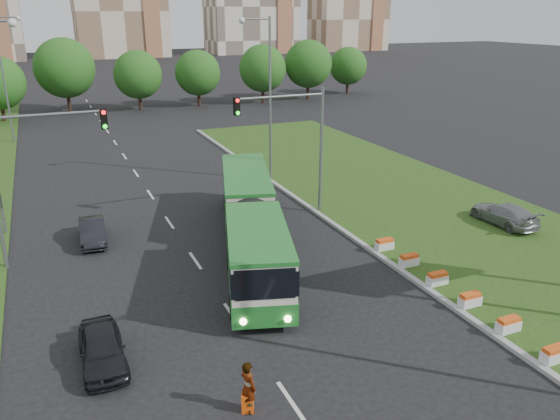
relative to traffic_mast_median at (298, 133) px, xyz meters
name	(u,v)px	position (x,y,z in m)	size (l,w,h in m)	color
ground	(296,302)	(-4.78, -10.00, -5.35)	(360.00, 360.00, 0.00)	black
grass_median	(421,207)	(8.22, -2.00, -5.27)	(14.00, 60.00, 0.15)	#234513
median_kerb	(329,221)	(1.27, -2.00, -5.26)	(0.30, 60.00, 0.18)	#989898
lane_markings	(145,187)	(-7.78, 10.00, -5.35)	(0.20, 100.00, 0.01)	silver
flower_planters	(453,288)	(1.92, -12.50, -4.90)	(1.10, 11.50, 0.60)	silver
traffic_mast_median	(298,133)	(0.00, 0.00, 0.00)	(5.76, 0.32, 8.00)	slate
traffic_mast_left	(25,163)	(-15.16, -1.00, 0.00)	(5.76, 0.32, 8.00)	slate
street_lamps	(170,133)	(-7.78, 0.00, 0.65)	(36.00, 60.00, 12.00)	slate
tree_line	(191,73)	(5.22, 45.00, -0.85)	(120.00, 8.00, 9.00)	#1D5416
articulated_bus	(247,221)	(-4.82, -3.83, -3.62)	(2.68, 17.18, 2.83)	beige
car_left_near	(102,348)	(-13.25, -11.33, -4.68)	(1.57, 3.91, 1.33)	black
car_left_far	(93,231)	(-12.38, 0.77, -4.71)	(1.36, 3.90, 1.28)	black
car_median	(504,214)	(10.64, -6.70, -4.55)	(1.81, 4.46, 1.29)	gray
pedestrian	(248,387)	(-9.22, -15.81, -4.43)	(0.67, 0.44, 1.84)	gray
shopping_trolley	(248,403)	(-9.26, -15.85, -5.02)	(0.39, 0.41, 0.66)	#FA540D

